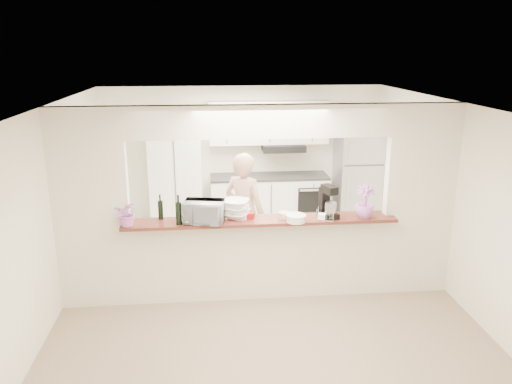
{
  "coord_description": "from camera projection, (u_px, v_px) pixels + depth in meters",
  "views": [
    {
      "loc": [
        -0.63,
        -5.88,
        3.15
      ],
      "look_at": [
        -0.02,
        0.3,
        1.34
      ],
      "focal_mm": 35.0,
      "sensor_mm": 36.0,
      "label": 1
    }
  ],
  "objects": [
    {
      "name": "kitchen_cabinets",
      "position": [
        234.0,
        174.0,
        8.87
      ],
      "size": [
        3.15,
        0.62,
        2.25
      ],
      "color": "silver",
      "rests_on": "floor"
    },
    {
      "name": "serving_bowls",
      "position": [
        236.0,
        209.0,
        6.21
      ],
      "size": [
        0.41,
        0.41,
        0.23
      ],
      "primitive_type": "imported",
      "rotation": [
        0.0,
        0.0,
        -0.39
      ],
      "color": "white",
      "rests_on": "bar_counter"
    },
    {
      "name": "wine_bottle_a",
      "position": [
        161.0,
        210.0,
        6.17
      ],
      "size": [
        0.06,
        0.06,
        0.32
      ],
      "color": "black",
      "rests_on": "bar_counter"
    },
    {
      "name": "wine_bottle_b",
      "position": [
        179.0,
        213.0,
        5.98
      ],
      "size": [
        0.07,
        0.07,
        0.37
      ],
      "color": "black",
      "rests_on": "bar_counter"
    },
    {
      "name": "flower_left",
      "position": [
        128.0,
        213.0,
        5.92
      ],
      "size": [
        0.33,
        0.31,
        0.32
      ],
      "primitive_type": "imported",
      "rotation": [
        0.0,
        0.0,
        -0.22
      ],
      "color": "#D16EC1",
      "rests_on": "bar_counter"
    },
    {
      "name": "person",
      "position": [
        245.0,
        214.0,
        7.07
      ],
      "size": [
        0.76,
        0.72,
        1.75
      ],
      "primitive_type": "imported",
      "rotation": [
        0.0,
        0.0,
        2.48
      ],
      "color": "tan",
      "rests_on": "floor"
    },
    {
      "name": "plate_stack_b",
      "position": [
        296.0,
        218.0,
        6.1
      ],
      "size": [
        0.25,
        0.25,
        0.09
      ],
      "color": "white",
      "rests_on": "bar_counter"
    },
    {
      "name": "utensil_caddy",
      "position": [
        326.0,
        213.0,
        6.16
      ],
      "size": [
        0.26,
        0.21,
        0.21
      ],
      "color": "silver",
      "rests_on": "bar_counter"
    },
    {
      "name": "flower_right",
      "position": [
        365.0,
        202.0,
        6.2
      ],
      "size": [
        0.24,
        0.24,
        0.41
      ],
      "primitive_type": "imported",
      "rotation": [
        0.0,
        0.0,
        -0.04
      ],
      "color": "#B064BA",
      "rests_on": "bar_counter"
    },
    {
      "name": "refrigerator",
      "position": [
        357.0,
        179.0,
        9.05
      ],
      "size": [
        0.75,
        0.7,
        1.7
      ],
      "primitive_type": "cube",
      "color": "#A9A9AE",
      "rests_on": "floor"
    },
    {
      "name": "floor",
      "position": [
        260.0,
        296.0,
        6.56
      ],
      "size": [
        6.0,
        6.0,
        0.0
      ],
      "primitive_type": "plane",
      "color": "gray",
      "rests_on": "ground"
    },
    {
      "name": "tan_bowl",
      "position": [
        285.0,
        215.0,
        6.24
      ],
      "size": [
        0.15,
        0.15,
        0.07
      ],
      "primitive_type": "cylinder",
      "color": "beige",
      "rests_on": "bar_counter"
    },
    {
      "name": "plate_stack_a",
      "position": [
        240.0,
        213.0,
        6.24
      ],
      "size": [
        0.26,
        0.26,
        0.12
      ],
      "color": "white",
      "rests_on": "bar_counter"
    },
    {
      "name": "partition",
      "position": [
        260.0,
        188.0,
        6.15
      ],
      "size": [
        5.0,
        0.15,
        2.5
      ],
      "color": "silver",
      "rests_on": "floor"
    },
    {
      "name": "toaster_oven",
      "position": [
        204.0,
        212.0,
        6.06
      ],
      "size": [
        0.53,
        0.41,
        0.27
      ],
      "primitive_type": "imported",
      "rotation": [
        0.0,
        0.0,
        -0.18
      ],
      "color": "#A8A8AD",
      "rests_on": "bar_counter"
    },
    {
      "name": "red_bowl",
      "position": [
        248.0,
        215.0,
        6.24
      ],
      "size": [
        0.16,
        0.16,
        0.07
      ],
      "primitive_type": "cylinder",
      "color": "maroon",
      "rests_on": "bar_counter"
    },
    {
      "name": "bar_counter",
      "position": [
        260.0,
        256.0,
        6.39
      ],
      "size": [
        3.4,
        0.38,
        1.09
      ],
      "color": "silver",
      "rests_on": "floor"
    },
    {
      "name": "stand_mixer",
      "position": [
        328.0,
        203.0,
        6.24
      ],
      "size": [
        0.26,
        0.32,
        0.41
      ],
      "color": "black",
      "rests_on": "bar_counter"
    },
    {
      "name": "tile_overlay",
      "position": [
        250.0,
        250.0,
        8.04
      ],
      "size": [
        5.0,
        2.9,
        0.01
      ],
      "primitive_type": "cube",
      "color": "silver",
      "rests_on": "floor"
    }
  ]
}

